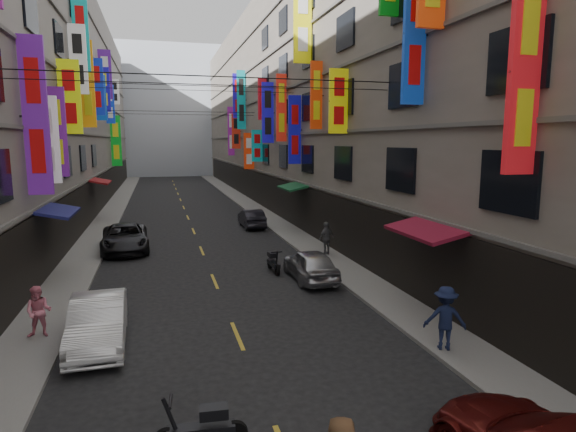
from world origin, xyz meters
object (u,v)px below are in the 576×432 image
car_left_mid (98,322)px  pedestrian_rnear (445,318)px  car_left_far (125,238)px  pedestrian_lfar (39,312)px  car_right_mid (310,264)px  pedestrian_rfar (326,238)px  scooter_far_right (273,262)px  scooter_crossing (203,428)px  car_right_far (252,218)px

car_left_mid → pedestrian_rnear: size_ratio=2.38×
car_left_far → pedestrian_lfar: pedestrian_lfar is taller
car_right_mid → pedestrian_rfar: bearing=-119.1°
scooter_far_right → pedestrian_rnear: 9.90m
scooter_crossing → car_right_mid: 11.80m
car_right_mid → pedestrian_rnear: 7.98m
car_left_mid → pedestrian_rfar: size_ratio=2.49×
car_left_far → car_right_far: car_left_far is taller
scooter_crossing → pedestrian_rfar: size_ratio=1.05×
scooter_crossing → car_left_mid: (-2.48, 5.67, 0.26)m
pedestrian_rfar → car_left_far: bearing=-47.9°
scooter_crossing → pedestrian_lfar: size_ratio=1.16×
car_left_far → scooter_far_right: bearing=-45.7°
car_right_mid → pedestrian_rfar: 4.33m
car_left_mid → car_right_far: car_left_mid is taller
scooter_crossing → car_left_mid: car_left_mid is taller
scooter_crossing → car_left_far: 18.49m
car_left_mid → car_right_mid: size_ratio=1.08×
scooter_far_right → car_right_mid: car_right_mid is taller
pedestrian_rnear → pedestrian_rfar: (0.65, 11.63, -0.04)m
car_right_far → car_right_mid: bearing=89.8°
scooter_far_right → car_right_far: size_ratio=0.47×
scooter_far_right → car_left_far: car_left_far is taller
car_right_mid → pedestrian_rnear: bearing=100.0°
car_right_far → pedestrian_rnear: 21.15m
car_left_far → pedestrian_lfar: size_ratio=3.35×
pedestrian_rfar → pedestrian_rnear: bearing=61.1°
car_left_mid → pedestrian_lfar: bearing=153.2°
car_left_far → pedestrian_lfar: bearing=-101.4°
scooter_far_right → pedestrian_lfar: size_ratio=1.16×
car_right_far → pedestrian_rfar: 9.70m
pedestrian_lfar → car_right_mid: bearing=29.6°
scooter_crossing → car_left_far: car_left_far is taller
scooter_crossing → pedestrian_rnear: pedestrian_rnear is taller
car_left_far → pedestrian_rnear: pedestrian_rnear is taller
scooter_far_right → pedestrian_rnear: bearing=103.8°
scooter_crossing → car_right_far: (5.52, 23.67, 0.19)m
pedestrian_rfar → car_right_far: bearing=-103.3°
scooter_crossing → pedestrian_rfar: bearing=-23.6°
scooter_far_right → pedestrian_rfar: 3.96m
pedestrian_lfar → pedestrian_rnear: pedestrian_rnear is taller
car_left_far → pedestrian_rfar: bearing=-25.3°
pedestrian_lfar → scooter_crossing: bearing=-49.5°
scooter_far_right → pedestrian_rfar: size_ratio=1.05×
pedestrian_lfar → car_right_far: bearing=68.0°
car_right_far → pedestrian_rfar: (2.08, -9.47, 0.35)m
car_right_mid → pedestrian_rnear: (1.43, -7.85, 0.34)m
car_left_mid → car_left_far: size_ratio=0.83×
scooter_far_right → car_right_far: 11.64m
car_left_far → car_right_mid: 11.24m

